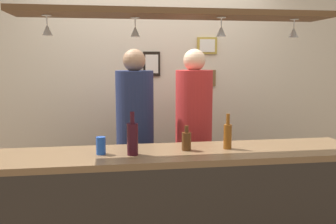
{
  "coord_description": "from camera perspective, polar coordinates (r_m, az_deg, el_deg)",
  "views": [
    {
      "loc": [
        -0.45,
        -2.85,
        1.62
      ],
      "look_at": [
        0.0,
        0.1,
        1.19
      ],
      "focal_mm": 39.06,
      "sensor_mm": 36.0,
      "label": 1
    }
  ],
  "objects": [
    {
      "name": "back_wall",
      "position": [
        3.99,
        -2.16,
        3.55
      ],
      "size": [
        4.4,
        0.06,
        2.6
      ],
      "primitive_type": "cube",
      "color": "beige",
      "rests_on": "ground_plane"
    },
    {
      "name": "bar_counter",
      "position": [
        2.58,
        2.07,
        -13.68
      ],
      "size": [
        2.7,
        0.55,
        0.97
      ],
      "color": "brown",
      "rests_on": "ground_plane"
    },
    {
      "name": "overhead_glass_rack",
      "position": [
        2.61,
        1.37,
        15.06
      ],
      "size": [
        2.2,
        0.36,
        0.04
      ],
      "primitive_type": "cube",
      "color": "brown"
    },
    {
      "name": "hanging_wineglass_far_left",
      "position": [
        2.61,
        -18.33,
        12.19
      ],
      "size": [
        0.07,
        0.07,
        0.13
      ],
      "color": "silver",
      "rests_on": "overhead_glass_rack"
    },
    {
      "name": "hanging_wineglass_left",
      "position": [
        2.63,
        -5.14,
        12.52
      ],
      "size": [
        0.07,
        0.07,
        0.13
      ],
      "color": "silver",
      "rests_on": "overhead_glass_rack"
    },
    {
      "name": "hanging_wineglass_center_left",
      "position": [
        2.63,
        8.3,
        12.47
      ],
      "size": [
        0.07,
        0.07,
        0.13
      ],
      "color": "silver",
      "rests_on": "overhead_glass_rack"
    },
    {
      "name": "hanging_wineglass_center",
      "position": [
        2.87,
        19.03,
        11.75
      ],
      "size": [
        0.07,
        0.07,
        0.13
      ],
      "color": "silver",
      "rests_on": "overhead_glass_rack"
    },
    {
      "name": "person_left_navy_shirt",
      "position": [
        3.32,
        -5.17,
        -1.99
      ],
      "size": [
        0.34,
        0.34,
        1.71
      ],
      "color": "#2D334C",
      "rests_on": "ground_plane"
    },
    {
      "name": "person_right_red_shirt",
      "position": [
        3.4,
        4.04,
        -1.72
      ],
      "size": [
        0.34,
        0.34,
        1.72
      ],
      "color": "#2D334C",
      "rests_on": "ground_plane"
    },
    {
      "name": "bottle_beer_brown_stubby",
      "position": [
        2.64,
        2.9,
        -4.48
      ],
      "size": [
        0.07,
        0.07,
        0.18
      ],
      "color": "#512D14",
      "rests_on": "bar_counter"
    },
    {
      "name": "bottle_wine_dark_red",
      "position": [
        2.51,
        -5.56,
        -4.07
      ],
      "size": [
        0.08,
        0.08,
        0.3
      ],
      "color": "#380F19",
      "rests_on": "bar_counter"
    },
    {
      "name": "bottle_beer_amber_tall",
      "position": [
        2.71,
        9.29,
        -3.61
      ],
      "size": [
        0.06,
        0.06,
        0.26
      ],
      "color": "brown",
      "rests_on": "bar_counter"
    },
    {
      "name": "drink_can",
      "position": [
        2.57,
        -10.43,
        -5.18
      ],
      "size": [
        0.07,
        0.07,
        0.12
      ],
      "primitive_type": "cylinder",
      "color": "#1E4CB2",
      "rests_on": "bar_counter"
    },
    {
      "name": "picture_frame_upper_small",
      "position": [
        4.04,
        6.12,
        10.26
      ],
      "size": [
        0.22,
        0.02,
        0.18
      ],
      "color": "#B29338",
      "rests_on": "back_wall"
    },
    {
      "name": "picture_frame_lower_pair",
      "position": [
        4.03,
        5.37,
        5.27
      ],
      "size": [
        0.3,
        0.02,
        0.18
      ],
      "color": "brown",
      "rests_on": "back_wall"
    },
    {
      "name": "picture_frame_crest",
      "position": [
        3.93,
        -2.56,
        7.5
      ],
      "size": [
        0.18,
        0.02,
        0.26
      ],
      "color": "black",
      "rests_on": "back_wall"
    }
  ]
}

